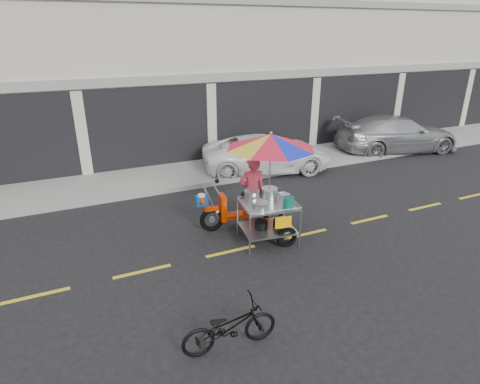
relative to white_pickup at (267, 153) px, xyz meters
name	(u,v)px	position (x,y,z in m)	size (l,w,h in m)	color
ground	(306,234)	(-1.38, -4.70, -0.63)	(90.00, 90.00, 0.00)	black
sidewalk	(222,167)	(-1.38, 0.80, -0.55)	(45.00, 3.00, 0.15)	gray
shophouse_block	(236,40)	(1.44, 5.89, 3.61)	(36.00, 8.11, 10.40)	beige
centerline	(306,234)	(-1.38, -4.70, -0.62)	(42.00, 0.10, 0.01)	gold
white_pickup	(267,153)	(0.00, 0.00, 0.00)	(2.07, 4.50, 1.25)	white
silver_pickup	(397,134)	(6.00, 0.00, 0.10)	(2.04, 5.01, 1.46)	#A2A5A9
near_bicycle	(230,326)	(-4.55, -7.42, -0.22)	(0.54, 1.54, 0.81)	black
food_vendor_rig	(262,170)	(-2.37, -4.23, 1.03)	(2.61, 2.34, 2.63)	black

